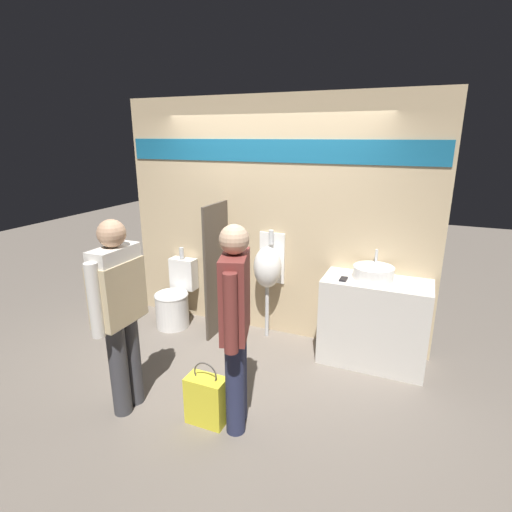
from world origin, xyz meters
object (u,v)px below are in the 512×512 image
Objects in this scene: urinal_near_counter at (268,267)px; shopping_bag at (206,400)px; cell_phone at (344,279)px; person_with_lanyard at (235,321)px; sink_basin at (373,272)px; person_in_vest at (119,304)px; toilet at (175,301)px.

shopping_bag is (0.09, -1.59, -0.64)m from urinal_near_counter.
cell_phone is 1.42m from person_with_lanyard.
person_in_vest reaches higher than sink_basin.
shopping_bag is at bearing -120.28° from cell_phone.
urinal_near_counter is (-1.16, 0.06, -0.12)m from sink_basin.
person_in_vest is at bearing -172.40° from shopping_bag.
shopping_bag is (0.72, 0.10, -0.76)m from person_in_vest.
sink_basin is 2.42m from person_in_vest.
toilet is at bearing -171.68° from urinal_near_counter.
person_with_lanyard reaches higher than person_in_vest.
urinal_near_counter is at bearing -20.06° from person_in_vest.
sink_basin is at bearing -3.01° from urinal_near_counter.
person_with_lanyard is (0.33, -1.51, 0.08)m from urinal_near_counter.
person_in_vest is at bearing -136.02° from cell_phone.
person_with_lanyard is at bearing -79.48° from person_in_vest.
sink_basin is 0.32× the size of urinal_near_counter.
person_in_vest reaches higher than urinal_near_counter.
person_with_lanyard reaches higher than urinal_near_counter.
shopping_bag is at bearing 88.65° from person_with_lanyard.
shopping_bag is (-0.24, -0.07, -0.72)m from person_with_lanyard.
sink_basin is at bearing 30.41° from cell_phone.
urinal_near_counter is 2.28× the size of shopping_bag.
person_in_vest reaches higher than shopping_bag.
toilet is 1.74m from person_in_vest.
sink_basin is 1.16m from urinal_near_counter.
sink_basin is 1.67m from person_with_lanyard.
person_with_lanyard reaches higher than toilet.
cell_phone is 0.08× the size of person_in_vest.
sink_basin is 0.31m from cell_phone.
shopping_bag is (-1.07, -1.53, -0.76)m from sink_basin.
cell_phone is 2.12m from person_in_vest.
person_in_vest is (0.54, -1.51, 0.66)m from toilet.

